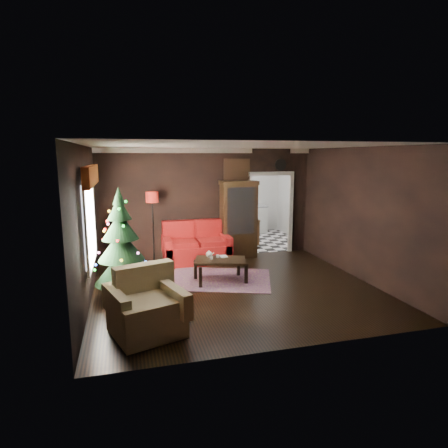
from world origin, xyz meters
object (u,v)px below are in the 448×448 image
object	(u,v)px
curio_cabinet	(238,221)
loveseat	(197,243)
christmas_tree	(121,243)
kitchen_table	(245,231)
armchair	(146,304)
coffee_table	(220,270)
teapot	(209,254)
wall_clock	(280,165)
floor_lamp	(153,231)

from	to	relation	value
curio_cabinet	loveseat	bearing A→B (deg)	-169.17
christmas_tree	kitchen_table	bearing A→B (deg)	45.57
armchair	coffee_table	world-z (taller)	armchair
loveseat	curio_cabinet	size ratio (longest dim) A/B	0.89
coffee_table	teapot	xyz separation A→B (m)	(-0.20, 0.19, 0.31)
loveseat	wall_clock	world-z (taller)	wall_clock
coffee_table	armchair	bearing A→B (deg)	-129.29
loveseat	teapot	world-z (taller)	loveseat
curio_cabinet	kitchen_table	bearing A→B (deg)	65.56
coffee_table	kitchen_table	distance (m)	3.60
kitchen_table	christmas_tree	bearing A→B (deg)	-134.43
curio_cabinet	floor_lamp	distance (m)	2.20
teapot	christmas_tree	bearing A→B (deg)	-160.99
coffee_table	wall_clock	world-z (taller)	wall_clock
armchair	kitchen_table	xyz separation A→B (m)	(3.24, 5.23, -0.09)
loveseat	floor_lamp	bearing A→B (deg)	178.04
coffee_table	kitchen_table	bearing A→B (deg)	63.69
loveseat	coffee_table	size ratio (longest dim) A/B	1.63
floor_lamp	coffee_table	xyz separation A→B (m)	(1.25, -1.61, -0.58)
teapot	kitchen_table	xyz separation A→B (m)	(1.79, 3.03, -0.18)
coffee_table	wall_clock	bearing A→B (deg)	42.61
teapot	kitchen_table	distance (m)	3.52
loveseat	coffee_table	world-z (taller)	loveseat
armchair	curio_cabinet	bearing A→B (deg)	37.59
loveseat	christmas_tree	size ratio (longest dim) A/B	0.89
curio_cabinet	christmas_tree	xyz separation A→B (m)	(-2.92, -2.21, 0.10)
armchair	coffee_table	distance (m)	2.60
loveseat	teapot	xyz separation A→B (m)	(0.01, -1.38, 0.06)
christmas_tree	wall_clock	world-z (taller)	wall_clock
christmas_tree	wall_clock	distance (m)	4.95
curio_cabinet	wall_clock	world-z (taller)	wall_clock
floor_lamp	kitchen_table	bearing A→B (deg)	29.58
armchair	christmas_tree	bearing A→B (deg)	83.75
armchair	teapot	xyz separation A→B (m)	(1.45, 2.20, 0.10)
wall_clock	floor_lamp	bearing A→B (deg)	-173.87
curio_cabinet	coffee_table	xyz separation A→B (m)	(-0.94, -1.79, -0.70)
loveseat	curio_cabinet	xyz separation A→B (m)	(1.15, 0.22, 0.45)
teapot	kitchen_table	bearing A→B (deg)	59.42
loveseat	wall_clock	distance (m)	3.04
loveseat	teapot	distance (m)	1.38
teapot	loveseat	bearing A→B (deg)	90.39
loveseat	christmas_tree	xyz separation A→B (m)	(-1.77, -1.99, 0.55)
curio_cabinet	armchair	distance (m)	4.62
loveseat	teapot	bearing A→B (deg)	-89.61
armchair	wall_clock	world-z (taller)	wall_clock
armchair	wall_clock	size ratio (longest dim) A/B	3.17
floor_lamp	wall_clock	world-z (taller)	wall_clock
curio_cabinet	armchair	bearing A→B (deg)	-124.24
floor_lamp	coffee_table	world-z (taller)	floor_lamp
floor_lamp	curio_cabinet	bearing A→B (deg)	4.80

